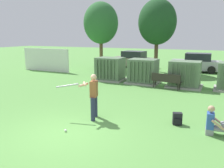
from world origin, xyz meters
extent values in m
plane|color=#5B9947|center=(0.00, 0.00, 0.00)|extent=(96.00, 96.00, 0.00)
cube|color=white|center=(-9.65, 10.50, 1.00)|extent=(4.80, 0.12, 2.00)
cube|color=#9E9B93|center=(-2.60, 8.94, 0.06)|extent=(2.10, 1.70, 0.12)
cube|color=#607A5B|center=(-2.60, 8.94, 0.87)|extent=(1.80, 1.40, 1.50)
cube|color=#52684E|center=(-3.23, 8.18, 0.87)|extent=(0.06, 0.12, 1.27)
cube|color=#52684E|center=(-2.98, 8.18, 0.87)|extent=(0.06, 0.12, 1.27)
cube|color=#52684E|center=(-2.72, 8.18, 0.87)|extent=(0.06, 0.12, 1.27)
cube|color=#52684E|center=(-2.47, 8.18, 0.87)|extent=(0.06, 0.12, 1.27)
cube|color=#52684E|center=(-2.21, 8.18, 0.87)|extent=(0.06, 0.12, 1.27)
cube|color=#52684E|center=(-1.96, 8.18, 0.87)|extent=(0.06, 0.12, 1.27)
cube|color=#9E9B93|center=(-0.16, 8.92, 0.06)|extent=(2.10, 1.70, 0.12)
cube|color=#607A5B|center=(-0.16, 8.92, 0.87)|extent=(1.80, 1.40, 1.50)
cube|color=#52684E|center=(-0.80, 8.16, 0.87)|extent=(0.06, 0.12, 1.27)
cube|color=#52684E|center=(-0.54, 8.16, 0.87)|extent=(0.06, 0.12, 1.27)
cube|color=#52684E|center=(-0.29, 8.16, 0.87)|extent=(0.06, 0.12, 1.27)
cube|color=#52684E|center=(-0.03, 8.16, 0.87)|extent=(0.06, 0.12, 1.27)
cube|color=#52684E|center=(0.22, 8.16, 0.87)|extent=(0.06, 0.12, 1.27)
cube|color=#52684E|center=(0.48, 8.16, 0.87)|extent=(0.06, 0.12, 1.27)
cube|color=#9E9B93|center=(2.52, 8.85, 0.06)|extent=(2.10, 1.70, 0.12)
cube|color=#607A5B|center=(2.52, 8.85, 0.87)|extent=(1.80, 1.40, 1.50)
cube|color=#52684E|center=(1.88, 8.09, 0.87)|extent=(0.06, 0.12, 1.27)
cube|color=#52684E|center=(2.13, 8.09, 0.87)|extent=(0.06, 0.12, 1.27)
cube|color=#52684E|center=(2.39, 8.09, 0.87)|extent=(0.06, 0.12, 1.27)
cube|color=#52684E|center=(2.64, 8.09, 0.87)|extent=(0.06, 0.12, 1.27)
cube|color=#52684E|center=(2.90, 8.09, 0.87)|extent=(0.06, 0.12, 1.27)
cube|color=#52684E|center=(3.15, 8.09, 0.87)|extent=(0.06, 0.12, 1.27)
cube|color=#52684E|center=(4.60, 8.31, 0.87)|extent=(0.06, 0.12, 1.27)
cube|color=#2D2823|center=(1.59, 8.00, 0.45)|extent=(1.84, 0.69, 0.05)
cube|color=#2D2823|center=(1.56, 7.82, 0.70)|extent=(1.78, 0.34, 0.44)
cylinder|color=#2D2823|center=(0.86, 8.26, 0.21)|extent=(0.06, 0.06, 0.42)
cylinder|color=#2D2823|center=(2.37, 8.01, 0.21)|extent=(0.06, 0.06, 0.42)
cylinder|color=#2D2823|center=(0.81, 7.99, 0.21)|extent=(0.06, 0.06, 0.42)
cylinder|color=#2D2823|center=(2.32, 7.74, 0.21)|extent=(0.06, 0.06, 0.42)
cylinder|color=#282D4C|center=(0.25, 1.41, 0.44)|extent=(0.16, 0.16, 0.88)
cylinder|color=#282D4C|center=(0.11, 1.87, 0.44)|extent=(0.16, 0.16, 0.88)
cube|color=brown|center=(0.18, 1.64, 1.18)|extent=(0.35, 0.45, 0.60)
sphere|color=#DBAD89|center=(0.18, 1.64, 1.62)|extent=(0.23, 0.23, 0.23)
cylinder|color=#DBAD89|center=(-0.15, 1.45, 1.34)|extent=(0.11, 0.54, 0.09)
cylinder|color=#DBAD89|center=(-0.21, 1.62, 1.34)|extent=(0.39, 0.49, 0.09)
cylinder|color=#B2B2B7|center=(-0.83, 1.34, 1.27)|extent=(0.83, 0.31, 0.21)
sphere|color=#B2B2B7|center=(-0.42, 1.46, 1.34)|extent=(0.08, 0.08, 0.08)
sphere|color=white|center=(-0.07, 0.12, 0.04)|extent=(0.09, 0.09, 0.09)
cube|color=gray|center=(4.29, 1.96, 0.10)|extent=(0.27, 0.36, 0.20)
cube|color=#3359B2|center=(4.29, 1.96, 0.46)|extent=(0.25, 0.38, 0.52)
sphere|color=tan|center=(4.29, 1.96, 0.85)|extent=(0.22, 0.22, 0.22)
cylinder|color=gray|center=(4.50, 2.08, 0.22)|extent=(0.46, 0.16, 0.13)
cylinder|color=gray|center=(4.52, 1.88, 0.22)|extent=(0.46, 0.16, 0.13)
cylinder|color=tan|center=(4.49, 2.21, 0.42)|extent=(0.42, 0.11, 0.32)
cylinder|color=tan|center=(4.52, 1.75, 0.42)|extent=(0.42, 0.11, 0.32)
cube|color=black|center=(3.19, 2.36, 0.22)|extent=(0.37, 0.29, 0.44)
cube|color=black|center=(3.23, 2.24, 0.15)|extent=(0.23, 0.13, 0.22)
cylinder|color=brown|center=(-6.02, 14.17, 1.32)|extent=(0.32, 0.32, 2.63)
ellipsoid|color=#2D6633|center=(-6.02, 14.17, 4.27)|extent=(3.24, 3.24, 3.85)
cylinder|color=brown|center=(-0.72, 14.36, 1.31)|extent=(0.32, 0.32, 2.62)
ellipsoid|color=#1E4723|center=(-0.72, 14.36, 4.25)|extent=(3.23, 3.23, 3.83)
cube|color=gray|center=(-3.49, 16.01, 0.58)|extent=(4.36, 2.14, 0.80)
cube|color=#262B33|center=(-3.34, 16.00, 1.30)|extent=(2.25, 1.77, 0.64)
cylinder|color=black|center=(-4.88, 15.31, 0.32)|extent=(0.66, 0.29, 0.64)
cylinder|color=black|center=(-4.70, 17.00, 0.32)|extent=(0.66, 0.29, 0.64)
cylinder|color=black|center=(-2.29, 15.03, 0.32)|extent=(0.66, 0.29, 0.64)
cylinder|color=black|center=(-2.11, 16.72, 0.32)|extent=(0.66, 0.29, 0.64)
cube|color=#B2B2B7|center=(2.50, 15.85, 0.58)|extent=(4.26, 1.85, 0.80)
cube|color=#262B33|center=(2.65, 15.85, 1.30)|extent=(2.16, 1.64, 0.64)
cylinder|color=black|center=(1.23, 14.95, 0.32)|extent=(0.65, 0.24, 0.64)
cylinder|color=black|center=(1.17, 16.65, 0.32)|extent=(0.65, 0.24, 0.64)
cylinder|color=black|center=(3.83, 15.04, 0.32)|extent=(0.65, 0.24, 0.64)
cylinder|color=black|center=(3.77, 16.74, 0.32)|extent=(0.65, 0.24, 0.64)
camera|label=1|loc=(4.40, -5.85, 3.16)|focal=37.49mm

